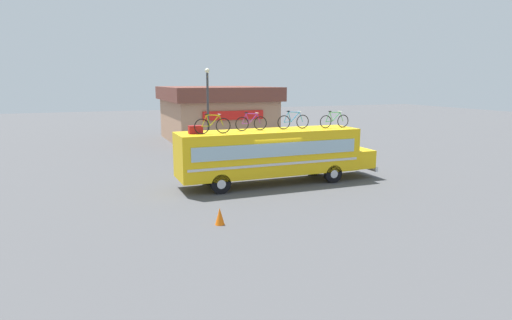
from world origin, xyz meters
TOP-DOWN VIEW (x-y plane):
  - ground_plane at (0.00, 0.00)m, footprint 120.00×120.00m
  - bus at (0.26, -0.00)m, footprint 10.76×2.39m
  - luggage_bag_1 at (-3.83, -0.00)m, footprint 0.66×0.34m
  - rooftop_bicycle_1 at (-3.09, -0.37)m, footprint 1.79×0.44m
  - rooftop_bicycle_2 at (-0.90, 0.21)m, footprint 1.70×0.44m
  - rooftop_bicycle_3 at (1.42, 0.14)m, footprint 1.82×0.44m
  - rooftop_bicycle_4 at (3.70, -0.22)m, footprint 1.76×0.44m
  - roadside_building at (2.23, 17.15)m, footprint 9.00×10.36m
  - traffic_cone at (-4.27, -5.28)m, footprint 0.36×0.36m
  - street_lamp at (-1.57, 5.96)m, footprint 0.29×0.29m

SIDE VIEW (x-z plane):
  - ground_plane at x=0.00m, z-range 0.00..0.00m
  - traffic_cone at x=-4.27m, z-range 0.00..0.65m
  - bus at x=0.26m, z-range 0.23..3.02m
  - roadside_building at x=2.23m, z-range 0.07..4.82m
  - luggage_bag_1 at x=-3.83m, z-range 2.79..3.18m
  - rooftop_bicycle_4 at x=3.70m, z-range 2.72..3.63m
  - rooftop_bicycle_2 at x=-0.90m, z-range 2.71..3.65m
  - rooftop_bicycle_3 at x=1.42m, z-range 2.71..3.67m
  - rooftop_bicycle_1 at x=-3.09m, z-range 2.71..3.68m
  - street_lamp at x=-1.57m, z-range 0.43..6.46m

